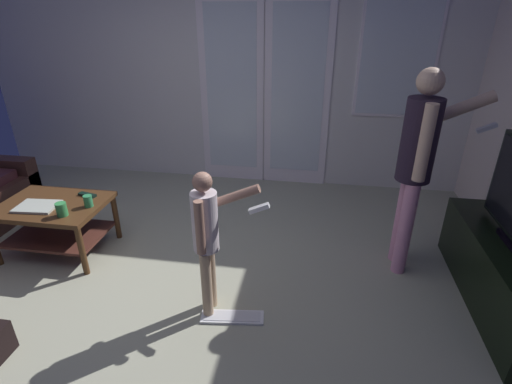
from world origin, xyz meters
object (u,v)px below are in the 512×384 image
Objects in this scene: loose_keyboard at (232,317)px; coffee_table at (55,217)px; cup_by_laptop at (88,201)px; person_child at (208,233)px; person_adult at (418,157)px; cup_near_edge at (62,209)px; laptop_closed at (37,206)px; tv_remote_black at (87,195)px; tv_stand at (503,276)px.

coffee_table is at bearing 160.78° from loose_keyboard.
cup_by_laptop is (-1.34, 0.59, 0.51)m from loose_keyboard.
person_adult is at bearing 28.94° from person_child.
cup_by_laptop is at bearing 155.91° from person_child.
cup_near_edge is at bearing 164.39° from loose_keyboard.
laptop_closed is (-3.02, -0.34, -0.49)m from person_adult.
person_adult is 3.57× the size of loose_keyboard.
cup_near_edge reaches higher than loose_keyboard.
laptop_closed is at bearing -124.40° from tv_remote_black.
tv_stand reaches higher than laptop_closed.
person_adult is 1.79m from loose_keyboard.
loose_keyboard is (0.16, -0.06, -0.64)m from person_child.
cup_by_laptop is at bearing 156.33° from loose_keyboard.
cup_by_laptop is at bearing -174.39° from person_adult.
person_child reaches higher than cup_by_laptop.
cup_near_edge is at bearing -179.03° from tv_stand.
tv_stand is 4.53× the size of laptop_closed.
laptop_closed reaches higher than loose_keyboard.
cup_by_laptop reaches higher than loose_keyboard.
person_adult is 16.11× the size of cup_by_laptop.
person_child is at bearing -20.25° from laptop_closed.
tv_stand reaches higher than loose_keyboard.
person_adult reaches higher than coffee_table.
cup_by_laptop is at bearing 177.81° from tv_stand.
person_child reaches higher than tv_remote_black.
person_child reaches higher than cup_near_edge.
tv_stand is 1.36× the size of person_child.
cup_by_laptop reaches higher than tv_remote_black.
cup_near_edge is at bearing -22.47° from laptop_closed.
cup_by_laptop is at bearing -42.38° from tv_remote_black.
coffee_table is 1.92× the size of loose_keyboard.
tv_remote_black is at bearing 37.38° from laptop_closed.
loose_keyboard is (-1.26, -0.84, -0.96)m from person_adult.
coffee_table reaches higher than loose_keyboard.
coffee_table is 0.81× the size of person_child.
tv_stand is 1.03m from person_adult.
tv_stand is at bearing -2.19° from cup_by_laptop.
cup_by_laptop reaches higher than laptop_closed.
person_child is at bearing -19.08° from coffee_table.
tv_remote_black is (-1.47, 0.77, 0.47)m from loose_keyboard.
person_adult is at bearing 33.92° from loose_keyboard.
tv_stand is at bearing 11.23° from person_child.
person_child is at bearing -151.06° from person_adult.
laptop_closed is at bearing -129.77° from coffee_table.
loose_keyboard is at bearing -146.08° from person_adult.
tv_stand is 0.91× the size of person_adult.
tv_remote_black is (-3.35, 0.30, 0.24)m from tv_stand.
loose_keyboard is (1.69, -0.59, -0.33)m from coffee_table.
tv_stand is 3.65m from laptop_closed.
person_adult is 2.77m from tv_remote_black.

